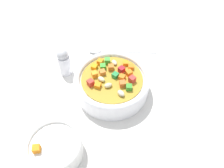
# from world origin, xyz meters

# --- Properties ---
(ground_plane) EXTENTS (1.40, 1.40, 0.02)m
(ground_plane) POSITION_xyz_m (0.00, 0.00, -0.01)
(ground_plane) COLOR silver
(soup_bowl_main) EXTENTS (0.19, 0.19, 0.07)m
(soup_bowl_main) POSITION_xyz_m (-0.00, 0.00, 0.03)
(soup_bowl_main) COLOR white
(soup_bowl_main) RESTS_ON ground_plane
(spoon) EXTENTS (0.20, 0.08, 0.01)m
(spoon) POSITION_xyz_m (-0.04, 0.15, 0.00)
(spoon) COLOR silver
(spoon) RESTS_ON ground_plane
(side_bowl_small) EXTENTS (0.11, 0.11, 0.06)m
(side_bowl_small) POSITION_xyz_m (-0.06, -0.20, 0.03)
(side_bowl_small) COLOR white
(side_bowl_small) RESTS_ON ground_plane
(pepper_shaker) EXTENTS (0.03, 0.03, 0.08)m
(pepper_shaker) POSITION_xyz_m (-0.14, 0.02, 0.04)
(pepper_shaker) COLOR silver
(pepper_shaker) RESTS_ON ground_plane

